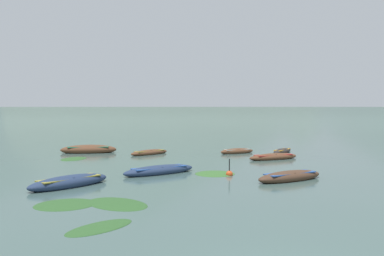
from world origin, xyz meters
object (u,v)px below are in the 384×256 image
(rowboat_3, at_px, (69,182))
(rowboat_5, at_px, (149,152))
(mooring_buoy, at_px, (229,174))
(rowboat_2, at_px, (237,151))
(rowboat_7, at_px, (159,170))
(rowboat_0, at_px, (273,157))
(rowboat_6, at_px, (290,177))
(rowboat_1, at_px, (282,151))
(rowboat_4, at_px, (89,150))

(rowboat_3, distance_m, rowboat_5, 13.31)
(rowboat_3, xyz_separation_m, mooring_buoy, (8.17, 2.36, -0.11))
(rowboat_3, distance_m, mooring_buoy, 8.50)
(rowboat_2, height_order, rowboat_7, rowboat_7)
(rowboat_3, distance_m, rowboat_7, 5.47)
(rowboat_0, distance_m, rowboat_6, 8.48)
(rowboat_1, height_order, rowboat_7, rowboat_7)
(rowboat_4, height_order, mooring_buoy, mooring_buoy)
(rowboat_3, relative_size, rowboat_7, 0.88)
(rowboat_0, xyz_separation_m, rowboat_1, (1.89, 3.90, -0.03))
(rowboat_7, bearing_deg, rowboat_4, 116.73)
(rowboat_4, bearing_deg, rowboat_7, -63.27)
(rowboat_0, distance_m, rowboat_4, 14.88)
(rowboat_1, relative_size, rowboat_5, 0.89)
(rowboat_3, bearing_deg, rowboat_7, 37.66)
(rowboat_1, height_order, rowboat_3, rowboat_3)
(rowboat_3, height_order, mooring_buoy, mooring_buoy)
(rowboat_1, bearing_deg, rowboat_3, -138.40)
(rowboat_0, xyz_separation_m, rowboat_6, (-1.57, -8.33, 0.03))
(rowboat_0, distance_m, mooring_buoy, 7.92)
(rowboat_5, bearing_deg, rowboat_2, 1.11)
(mooring_buoy, bearing_deg, rowboat_4, 127.96)
(rowboat_0, bearing_deg, rowboat_7, -145.85)
(rowboat_1, height_order, rowboat_6, rowboat_6)
(rowboat_1, xyz_separation_m, rowboat_4, (-15.71, 1.59, 0.11))
(rowboat_1, height_order, mooring_buoy, mooring_buoy)
(rowboat_6, bearing_deg, rowboat_1, 74.23)
(rowboat_0, bearing_deg, rowboat_3, -144.60)
(rowboat_3, bearing_deg, rowboat_2, 50.26)
(rowboat_3, relative_size, rowboat_5, 1.17)
(rowboat_3, height_order, rowboat_7, rowboat_3)
(rowboat_0, distance_m, rowboat_2, 4.38)
(rowboat_4, height_order, rowboat_5, rowboat_4)
(rowboat_7, distance_m, mooring_buoy, 3.96)
(rowboat_0, height_order, rowboat_2, rowboat_0)
(rowboat_1, distance_m, rowboat_5, 10.76)
(rowboat_6, bearing_deg, rowboat_0, 79.33)
(rowboat_2, bearing_deg, rowboat_4, 172.82)
(rowboat_5, bearing_deg, rowboat_0, -23.42)
(rowboat_0, bearing_deg, rowboat_6, -100.67)
(rowboat_5, height_order, mooring_buoy, mooring_buoy)
(rowboat_4, height_order, rowboat_6, rowboat_4)
(rowboat_7, bearing_deg, rowboat_3, -142.34)
(rowboat_1, relative_size, rowboat_3, 0.76)
(rowboat_4, bearing_deg, rowboat_6, -48.44)
(rowboat_2, distance_m, rowboat_4, 12.08)
(rowboat_6, relative_size, mooring_buoy, 4.04)
(rowboat_2, xyz_separation_m, rowboat_5, (-7.04, -0.14, -0.01))
(rowboat_2, xyz_separation_m, rowboat_6, (0.27, -12.31, 0.04))
(rowboat_0, relative_size, rowboat_1, 1.39)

